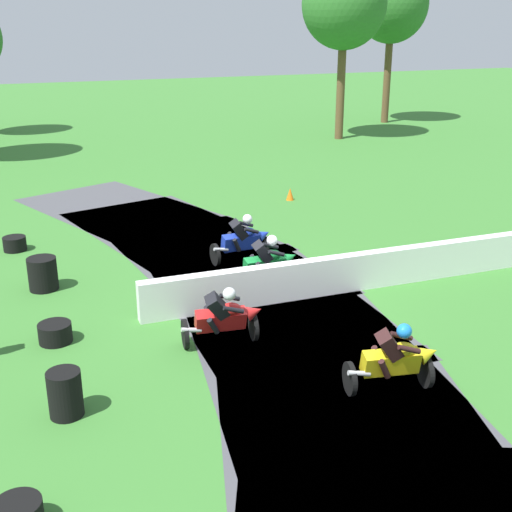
# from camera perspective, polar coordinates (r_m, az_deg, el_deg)

# --- Properties ---
(ground_plane) EXTENTS (120.00, 120.00, 0.00)m
(ground_plane) POSITION_cam_1_polar(r_m,az_deg,el_deg) (15.33, 1.00, -4.01)
(ground_plane) COLOR #38752D
(track_asphalt) EXTENTS (7.89, 26.84, 0.01)m
(track_asphalt) POSITION_cam_1_polar(r_m,az_deg,el_deg) (15.07, -1.90, -4.44)
(track_asphalt) COLOR #47474C
(track_asphalt) RESTS_ON ground
(safety_barrier) EXTENTS (15.88, 0.61, 0.90)m
(safety_barrier) POSITION_cam_1_polar(r_m,az_deg,el_deg) (17.48, 16.27, -0.19)
(safety_barrier) COLOR white
(safety_barrier) RESTS_ON ground
(motorcycle_lead_yellow) EXTENTS (1.71, 0.99, 1.43)m
(motorcycle_lead_yellow) POSITION_cam_1_polar(r_m,az_deg,el_deg) (11.80, 11.91, -8.65)
(motorcycle_lead_yellow) COLOR black
(motorcycle_lead_yellow) RESTS_ON ground
(motorcycle_chase_red) EXTENTS (1.70, 0.97, 1.42)m
(motorcycle_chase_red) POSITION_cam_1_polar(r_m,az_deg,el_deg) (13.15, -2.74, -5.25)
(motorcycle_chase_red) COLOR black
(motorcycle_chase_red) RESTS_ON ground
(motorcycle_trailing_green) EXTENTS (1.68, 0.75, 1.43)m
(motorcycle_trailing_green) POSITION_cam_1_polar(r_m,az_deg,el_deg) (15.92, 0.98, -0.55)
(motorcycle_trailing_green) COLOR black
(motorcycle_trailing_green) RESTS_ON ground
(motorcycle_fourth_blue) EXTENTS (1.68, 0.80, 1.43)m
(motorcycle_fourth_blue) POSITION_cam_1_polar(r_m,az_deg,el_deg) (17.63, -1.11, 1.47)
(motorcycle_fourth_blue) COLOR black
(motorcycle_fourth_blue) RESTS_ON ground
(tire_stack_mid_a) EXTENTS (0.56, 0.56, 0.80)m
(tire_stack_mid_a) POSITION_cam_1_polar(r_m,az_deg,el_deg) (11.48, -16.12, -11.32)
(tire_stack_mid_a) COLOR black
(tire_stack_mid_a) RESTS_ON ground
(tire_stack_mid_b) EXTENTS (0.67, 0.67, 0.40)m
(tire_stack_mid_b) POSITION_cam_1_polar(r_m,az_deg,el_deg) (14.05, -16.91, -6.35)
(tire_stack_mid_b) COLOR black
(tire_stack_mid_b) RESTS_ON ground
(tire_stack_far) EXTENTS (0.69, 0.69, 0.80)m
(tire_stack_far) POSITION_cam_1_polar(r_m,az_deg,el_deg) (16.72, -17.90, -1.46)
(tire_stack_far) COLOR black
(tire_stack_far) RESTS_ON ground
(tire_stack_extra_a) EXTENTS (0.64, 0.64, 0.40)m
(tire_stack_extra_a) POSITION_cam_1_polar(r_m,az_deg,el_deg) (19.86, -20.07, 1.00)
(tire_stack_extra_a) COLOR black
(tire_stack_extra_a) RESTS_ON ground
(traffic_cone) EXTENTS (0.28, 0.28, 0.44)m
(traffic_cone) POSITION_cam_1_polar(r_m,az_deg,el_deg) (23.99, 2.95, 5.35)
(traffic_cone) COLOR orange
(traffic_cone) RESTS_ON ground
(tree_far_right) EXTENTS (4.35, 4.35, 9.31)m
(tree_far_right) POSITION_cam_1_polar(r_m,az_deg,el_deg) (43.09, 11.62, 20.43)
(tree_far_right) COLOR brown
(tree_far_right) RESTS_ON ground
(tree_behind_barrier) EXTENTS (4.37, 4.37, 9.20)m
(tree_behind_barrier) POSITION_cam_1_polar(r_m,az_deg,el_deg) (36.53, 7.61, 20.67)
(tree_behind_barrier) COLOR brown
(tree_behind_barrier) RESTS_ON ground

